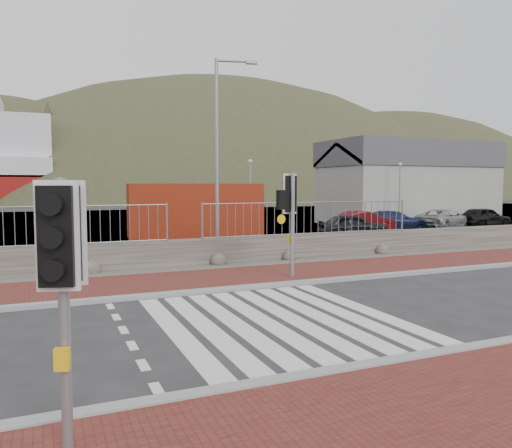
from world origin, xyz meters
name	(u,v)px	position (x,y,z in m)	size (l,w,h in m)	color
ground	(278,320)	(0.00, 0.00, 0.00)	(220.00, 220.00, 0.00)	#28282B
sidewalk_near	(473,428)	(0.00, -5.00, 0.04)	(40.00, 4.00, 0.08)	brown
sidewalk_far	(210,280)	(0.00, 4.50, 0.04)	(40.00, 3.00, 0.08)	brown
kerb_near	(366,367)	(0.00, -3.00, 0.05)	(40.00, 0.25, 0.12)	gray
kerb_far	(228,289)	(0.00, 3.00, 0.05)	(40.00, 0.25, 0.12)	gray
zebra_crossing	(278,320)	(0.00, 0.00, 0.01)	(4.62, 5.60, 0.01)	silver
gravel_strip	(191,269)	(0.00, 6.50, 0.03)	(40.00, 1.50, 0.06)	#59544C
stone_wall	(184,253)	(0.00, 7.30, 0.45)	(40.00, 0.60, 0.90)	#4A453D
railing	(185,213)	(0.00, 7.15, 1.82)	(18.07, 0.07, 1.22)	gray
quay	(109,223)	(0.00, 27.90, 0.00)	(120.00, 40.00, 0.50)	#4C4C4F
water	(77,205)	(0.00, 62.90, 0.00)	(220.00, 50.00, 0.05)	#3F4C54
harbor_building	(408,182)	(20.00, 19.90, 2.93)	(12.20, 6.20, 5.80)	#9E9E99
hills_backdrop	(109,320)	(6.74, 87.90, -23.05)	(254.00, 90.00, 100.00)	#2D3620
traffic_signal_near	(62,258)	(-4.17, -3.78, 2.02)	(0.45, 0.35, 2.81)	gray
traffic_signal_far	(291,202)	(2.25, 3.80, 2.24)	(0.75, 0.32, 3.09)	gray
streetlight	(220,148)	(1.58, 8.07, 4.05)	(1.50, 0.53, 7.20)	gray
shipping_container	(194,211)	(2.97, 16.24, 1.41)	(6.75, 2.81, 2.81)	maroon
car_a	(353,226)	(10.58, 12.95, 0.62)	(1.46, 3.64, 1.24)	black
car_b	(364,222)	(12.80, 15.08, 0.62)	(1.31, 3.76, 1.24)	#540C10
car_c	(394,221)	(15.08, 15.24, 0.60)	(1.67, 4.12, 1.19)	#141B41
car_d	(444,219)	(18.79, 15.04, 0.61)	(2.02, 4.39, 1.22)	gray
car_e	(484,217)	(21.90, 14.78, 0.66)	(1.56, 3.87, 1.32)	black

